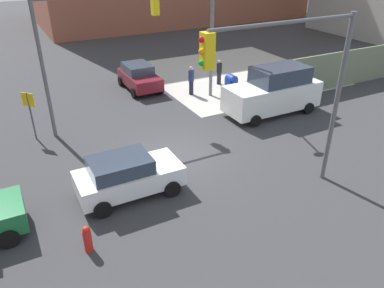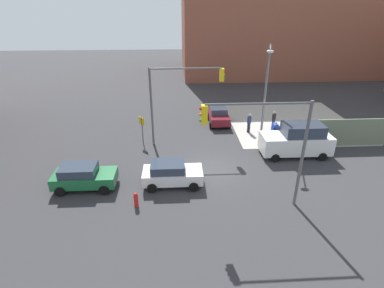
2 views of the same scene
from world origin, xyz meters
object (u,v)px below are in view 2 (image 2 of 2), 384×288
at_px(fire_hydrant, 136,199).
at_px(coupe_white, 172,173).
at_px(street_lamp_corner, 266,85).
at_px(traffic_signal_se_corner, 265,134).
at_px(pedestrian_crossing, 249,123).
at_px(pedestrian_waiting, 274,119).
at_px(smokestack, 366,24).
at_px(sedan_maroon, 218,115).
at_px(van_white_delivery, 297,140).
at_px(mailbox_blue, 275,130).
at_px(hatchback_green, 83,176).
at_px(traffic_signal_nw_corner, 180,90).

xyz_separation_m(fire_hydrant, coupe_white, (2.10, 2.29, 0.36)).
bearing_deg(street_lamp_corner, traffic_signal_se_corner, -106.08).
bearing_deg(pedestrian_crossing, pedestrian_waiting, 122.86).
bearing_deg(smokestack, fire_hydrant, -133.65).
distance_m(coupe_white, sedan_maroon, 11.82).
distance_m(fire_hydrant, van_white_delivery, 13.35).
relative_size(street_lamp_corner, mailbox_blue, 5.59).
bearing_deg(street_lamp_corner, mailbox_blue, -21.97).
bearing_deg(van_white_delivery, hatchback_green, -166.28).
xyz_separation_m(traffic_signal_nw_corner, street_lamp_corner, (7.28, 0.95, 0.04)).
xyz_separation_m(fire_hydrant, pedestrian_waiting, (11.80, 11.60, 0.39)).
bearing_deg(coupe_white, traffic_signal_nw_corner, 83.63).
distance_m(sedan_maroon, pedestrian_crossing, 3.54).
height_order(traffic_signal_se_corner, street_lamp_corner, street_lamp_corner).
bearing_deg(sedan_maroon, pedestrian_crossing, -44.58).
height_order(sedan_maroon, van_white_delivery, van_white_delivery).
bearing_deg(pedestrian_crossing, sedan_maroon, -120.82).
bearing_deg(street_lamp_corner, traffic_signal_nw_corner, -172.60).
height_order(mailbox_blue, pedestrian_waiting, pedestrian_waiting).
xyz_separation_m(van_white_delivery, pedestrian_crossing, (-2.70, 4.70, -0.33)).
distance_m(van_white_delivery, pedestrian_waiting, 5.62).
relative_size(smokestack, fire_hydrant, 16.50).
bearing_deg(mailbox_blue, hatchback_green, -154.75).
xyz_separation_m(hatchback_green, pedestrian_crossing, (12.80, 8.48, 0.11)).
distance_m(traffic_signal_se_corner, street_lamp_corner, 10.35).
relative_size(traffic_signal_nw_corner, pedestrian_waiting, 3.86).
xyz_separation_m(smokestack, pedestrian_waiting, (-20.83, -22.60, -6.88)).
xyz_separation_m(street_lamp_corner, mailbox_blue, (1.11, -0.45, -3.94)).
bearing_deg(mailbox_blue, sedan_maroon, 138.61).
relative_size(coupe_white, pedestrian_waiting, 2.33).
height_order(mailbox_blue, hatchback_green, hatchback_green).
bearing_deg(traffic_signal_se_corner, fire_hydrant, 177.62).
bearing_deg(pedestrian_waiting, hatchback_green, 61.73).
bearing_deg(traffic_signal_nw_corner, sedan_maroon, 49.28).
bearing_deg(traffic_signal_nw_corner, coupe_white, -96.37).
relative_size(smokestack, van_white_delivery, 2.87).
bearing_deg(van_white_delivery, street_lamp_corner, 116.28).
bearing_deg(street_lamp_corner, van_white_delivery, -63.72).
relative_size(street_lamp_corner, sedan_maroon, 2.10).
bearing_deg(mailbox_blue, fire_hydrant, -140.60).
relative_size(mailbox_blue, sedan_maroon, 0.38).
distance_m(traffic_signal_se_corner, van_white_delivery, 8.54).
distance_m(traffic_signal_nw_corner, pedestrian_waiting, 10.17).
bearing_deg(traffic_signal_nw_corner, pedestrian_crossing, 17.39).
distance_m(mailbox_blue, pedestrian_waiting, 2.48).
relative_size(traffic_signal_se_corner, hatchback_green, 1.63).
distance_m(mailbox_blue, pedestrian_crossing, 2.51).
distance_m(coupe_white, van_white_delivery, 10.48).
bearing_deg(traffic_signal_se_corner, traffic_signal_nw_corner, 116.11).
height_order(smokestack, fire_hydrant, smokestack).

